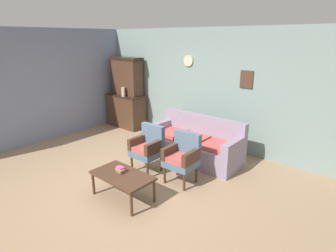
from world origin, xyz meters
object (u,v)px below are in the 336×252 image
vase_on_cabinet (123,92)px  coffee_table (122,177)px  armchair_row_middle (148,146)px  book_stack_on_table (120,170)px  side_cabinet (127,111)px  floral_couch (195,144)px  armchair_near_couch_end (182,156)px

vase_on_cabinet → coffee_table: size_ratio=0.26×
armchair_row_middle → book_stack_on_table: size_ratio=6.02×
side_cabinet → armchair_row_middle: side_cabinet is taller
floral_couch → coffee_table: bearing=-90.3°
coffee_table → side_cabinet: bearing=137.4°
floral_couch → book_stack_on_table: bearing=-92.7°
vase_on_cabinet → armchair_row_middle: (2.31, -1.43, -0.56)m
book_stack_on_table → vase_on_cabinet: bearing=137.8°
vase_on_cabinet → armchair_near_couch_end: (3.08, -1.35, -0.56)m
vase_on_cabinet → armchair_near_couch_end: vase_on_cabinet is taller
side_cabinet → coffee_table: bearing=-42.6°
side_cabinet → floral_couch: side_cabinet is taller
armchair_near_couch_end → book_stack_on_table: armchair_near_couch_end is taller
armchair_near_couch_end → armchair_row_middle: bearing=-174.4°
coffee_table → armchair_near_couch_end: bearing=69.1°
floral_couch → armchair_near_couch_end: bearing=-68.0°
book_stack_on_table → side_cabinet: bearing=136.9°
floral_couch → armchair_row_middle: size_ratio=2.21×
armchair_near_couch_end → coffee_table: armchair_near_couch_end is taller
coffee_table → book_stack_on_table: 0.12m
vase_on_cabinet → armchair_near_couch_end: 3.41m
side_cabinet → armchair_near_couch_end: (3.20, -1.54, 0.03)m
coffee_table → book_stack_on_table: (-0.08, 0.03, 0.09)m
side_cabinet → armchair_row_middle: (2.43, -1.62, 0.03)m
floral_couch → armchair_row_middle: same height
vase_on_cabinet → coffee_table: (2.68, -2.39, -0.68)m
armchair_near_couch_end → book_stack_on_table: 1.12m
side_cabinet → book_stack_on_table: size_ratio=7.72×
vase_on_cabinet → armchair_row_middle: bearing=-31.7°
armchair_row_middle → coffee_table: (0.37, -0.96, -0.12)m
coffee_table → book_stack_on_table: bearing=160.5°
vase_on_cabinet → floral_couch: (2.70, -0.40, -0.73)m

